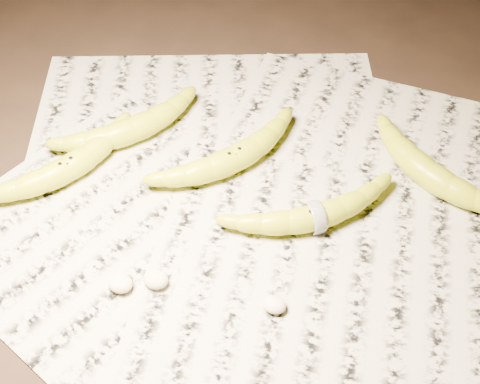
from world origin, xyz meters
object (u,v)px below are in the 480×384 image
(banana_center, at_px, (234,157))
(banana_taped, at_px, (315,215))
(banana_left_a, at_px, (67,167))
(banana_upper_a, at_px, (429,172))
(banana_left_b, at_px, (132,128))

(banana_center, height_order, banana_taped, banana_center)
(banana_left_a, relative_size, banana_taped, 1.01)
(banana_taped, bearing_deg, banana_upper_a, 7.01)
(banana_left_b, bearing_deg, banana_left_a, -167.21)
(banana_center, height_order, banana_upper_a, same)
(banana_left_b, bearing_deg, banana_taped, -62.52)
(banana_left_b, bearing_deg, banana_center, -51.91)
(banana_taped, bearing_deg, banana_left_b, 129.82)
(banana_left_a, height_order, banana_taped, banana_left_a)
(banana_left_a, distance_m, banana_taped, 0.36)
(banana_upper_a, bearing_deg, banana_left_b, -141.49)
(banana_left_b, xyz_separation_m, banana_upper_a, (0.44, 0.05, 0.00))
(banana_left_b, bearing_deg, banana_upper_a, -42.01)
(banana_left_a, bearing_deg, banana_upper_a, -41.47)
(banana_left_a, height_order, banana_left_b, banana_left_b)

